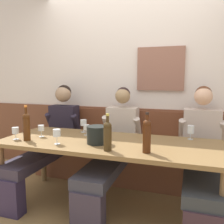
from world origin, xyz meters
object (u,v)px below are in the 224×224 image
wine_glass_near_bucket (84,123)px  ice_bucket (97,135)px  wine_glass_center_front (57,133)px  person_right_seat (50,136)px  wine_glass_mid_right (41,129)px  person_left_seat (202,151)px  wine_bottle_amber_mid (27,126)px  wine_glass_mid_left (15,131)px  dining_table (109,148)px  person_center_right_seat (114,144)px  wine_bottle_green_tall (147,135)px  wine_bottle_clear_water (108,135)px  wine_glass_left_end (191,130)px  wine_glass_right_end (87,128)px  wall_bench (126,161)px

wine_glass_near_bucket → ice_bucket: bearing=-50.2°
wine_glass_center_front → person_right_seat: bearing=128.0°
wine_glass_mid_right → wine_glass_near_bucket: size_ratio=0.85×
person_left_seat → wine_glass_mid_right: person_left_seat is taller
wine_bottle_amber_mid → wine_glass_mid_left: bearing=-175.3°
dining_table → wine_glass_near_bucket: 0.55m
person_right_seat → wine_glass_mid_right: person_right_seat is taller
wine_bottle_amber_mid → ice_bucket: bearing=9.2°
wine_bottle_amber_mid → wine_glass_mid_left: size_ratio=2.82×
wine_glass_mid_left → wine_glass_mid_right: same height
person_center_right_seat → person_left_seat: person_left_seat is taller
wine_bottle_amber_mid → person_center_right_seat: bearing=35.6°
wine_glass_center_front → person_left_seat: bearing=23.2°
wine_bottle_green_tall → wine_bottle_clear_water: wine_bottle_green_tall is taller
person_center_right_seat → wine_glass_left_end: bearing=1.5°
wine_glass_mid_right → wine_glass_center_front: wine_glass_center_front is taller
wine_bottle_amber_mid → wine_bottle_clear_water: 0.92m
person_left_seat → wine_bottle_clear_water: size_ratio=3.90×
wine_glass_right_end → wine_glass_left_end: bearing=8.9°
ice_bucket → wine_glass_near_bucket: 0.54m
wine_glass_mid_left → wine_glass_left_end: 1.85m
person_left_seat → ice_bucket: bearing=-156.6°
person_center_right_seat → ice_bucket: size_ratio=6.26×
wall_bench → wine_glass_center_front: (-0.45, -0.97, 0.56)m
dining_table → wine_bottle_amber_mid: 0.88m
wall_bench → wine_glass_mid_right: 1.21m
ice_bucket → wine_glass_mid_left: bearing=-171.5°
wine_glass_mid_right → wine_glass_center_front: 0.39m
ice_bucket → wine_glass_left_end: 0.99m
wine_bottle_amber_mid → wine_glass_center_front: size_ratio=2.47×
wine_glass_mid_right → person_center_right_seat: bearing=27.6°
wine_glass_mid_left → person_center_right_seat: bearing=31.9°
ice_bucket → wine_bottle_amber_mid: 0.75m
ice_bucket → wine_glass_mid_right: 0.69m
wine_glass_near_bucket → wine_bottle_amber_mid: bearing=-126.7°
wine_glass_center_front → wine_bottle_clear_water: bearing=-4.3°
wine_glass_right_end → wine_glass_mid_right: bearing=-153.1°
wine_glass_right_end → wine_glass_mid_left: bearing=-146.8°
ice_bucket → wine_glass_center_front: bearing=-157.5°
person_center_right_seat → wine_glass_left_end: size_ratio=8.75×
wine_bottle_green_tall → wine_glass_center_front: 0.88m
wine_glass_mid_right → wine_glass_near_bucket: (0.35, 0.36, 0.02)m
wine_bottle_amber_mid → wine_glass_right_end: 0.64m
dining_table → wine_bottle_clear_water: 0.38m
ice_bucket → wine_glass_center_front: (-0.37, -0.15, 0.02)m
ice_bucket → wine_bottle_amber_mid: bearing=-170.8°
person_center_right_seat → wine_glass_left_end: person_center_right_seat is taller
dining_table → person_left_seat: 0.98m
person_left_seat → wine_glass_center_front: 1.50m
wine_glass_right_end → person_center_right_seat: bearing=28.7°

